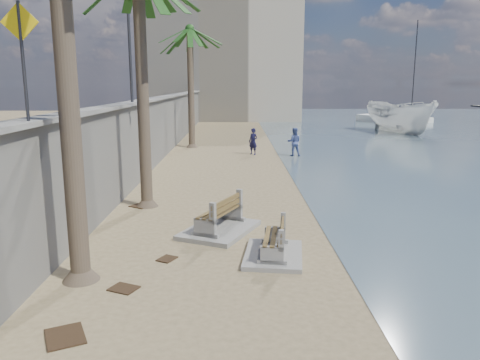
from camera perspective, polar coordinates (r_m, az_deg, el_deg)
name	(u,v)px	position (r m, az deg, el deg)	size (l,w,h in m)	color
ground_plane	(269,312)	(9.51, 3.51, -15.80)	(140.00, 140.00, 0.00)	#937E5A
seawall	(161,128)	(28.90, -9.64, 6.27)	(0.45, 70.00, 3.50)	gray
wall_cap	(160,98)	(28.79, -9.77, 9.84)	(0.80, 70.00, 0.12)	gray
end_building	(225,62)	(60.49, -1.85, 14.13)	(18.00, 12.00, 14.00)	#B7AA93
bench_near	(274,243)	(12.11, 4.13, -7.61)	(1.71, 2.29, 0.89)	gray
bench_far	(219,217)	(14.04, -2.53, -4.58)	(2.59, 2.99, 1.05)	gray
palm_back	(190,31)	(32.97, -6.15, 17.62)	(5.00, 5.00, 8.88)	brown
pedestrian_sign	(22,45)	(10.86, -25.07, 14.69)	(0.78, 0.07, 2.40)	#2D2D33
streetlight	(129,28)	(21.02, -13.39, 17.54)	(0.28, 0.28, 5.12)	#2D2D33
person_a	(253,140)	(29.41, 1.61, 4.96)	(0.69, 0.47, 1.90)	#141336
person_b	(294,140)	(29.04, 6.63, 4.82)	(0.93, 0.72, 1.93)	#4C5D9E
boat_cruiser	(400,115)	(44.97, 18.98, 7.45)	(3.36, 3.46, 3.95)	silver
yacht_far	(389,120)	(56.40, 17.71, 7.01)	(7.92, 2.22, 1.50)	silver
sailboat_west	(411,120)	(56.21, 20.09, 6.87)	(6.00, 4.53, 11.20)	silver
debris_a	(65,336)	(9.21, -20.54, -17.41)	(0.80, 0.64, 0.03)	#382616
debris_b	(124,288)	(10.73, -14.00, -12.70)	(0.58, 0.46, 0.03)	#382616
debris_c	(140,206)	(17.41, -12.08, -3.13)	(0.66, 0.53, 0.03)	#382616
debris_d	(167,259)	(12.19, -8.90, -9.47)	(0.48, 0.38, 0.03)	#382616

